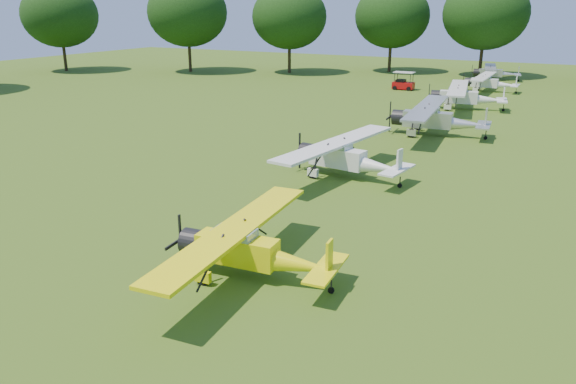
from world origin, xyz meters
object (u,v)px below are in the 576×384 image
object	(u,v)px
aircraft_3	(345,156)
aircraft_6	(489,82)
aircraft_5	(465,95)
golf_cart	(403,84)
aircraft_7	(494,72)
aircraft_4	(435,117)
aircraft_2	(249,248)

from	to	relation	value
aircraft_3	aircraft_6	xyz separation A→B (m)	(1.51, 37.96, -0.14)
aircraft_5	golf_cart	size ratio (longest dim) A/B	4.73
aircraft_3	aircraft_7	size ratio (longest dim) A/B	1.13
aircraft_4	aircraft_6	world-z (taller)	aircraft_4
golf_cart	aircraft_2	bearing A→B (deg)	-80.15
aircraft_2	aircraft_4	size ratio (longest dim) A/B	0.84
aircraft_5	golf_cart	world-z (taller)	aircraft_5
aircraft_5	aircraft_3	bearing A→B (deg)	-102.74
aircraft_2	golf_cart	world-z (taller)	golf_cart
aircraft_3	aircraft_6	size ratio (longest dim) A/B	1.13
aircraft_3	aircraft_7	bearing A→B (deg)	97.28
aircraft_2	aircraft_6	distance (m)	50.84
aircraft_2	aircraft_3	distance (m)	12.99
aircraft_3	aircraft_4	xyz separation A→B (m)	(1.76, 12.94, 0.11)
aircraft_2	aircraft_6	bearing A→B (deg)	85.33
aircraft_2	aircraft_6	size ratio (longest dim) A/B	1.03
aircraft_2	aircraft_5	bearing A→B (deg)	85.54
aircraft_3	aircraft_5	world-z (taller)	aircraft_5
aircraft_2	golf_cart	xyz separation A→B (m)	(-9.03, 47.91, -0.46)
aircraft_5	aircraft_6	xyz separation A→B (m)	(0.09, 12.72, -0.18)
aircraft_6	aircraft_7	xyz separation A→B (m)	(-1.01, 10.62, -0.00)
aircraft_3	aircraft_2	bearing A→B (deg)	-74.66
aircraft_2	aircraft_3	world-z (taller)	aircraft_3
aircraft_7	golf_cart	world-z (taller)	golf_cart
aircraft_2	aircraft_4	bearing A→B (deg)	84.98
aircraft_4	aircraft_6	size ratio (longest dim) A/B	1.23
aircraft_4	aircraft_2	bearing A→B (deg)	-95.60
aircraft_7	aircraft_2	bearing A→B (deg)	-98.30
aircraft_5	golf_cart	distance (m)	13.15
golf_cart	aircraft_7	bearing A→B (deg)	59.13
aircraft_2	aircraft_3	size ratio (longest dim) A/B	0.91
aircraft_4	aircraft_6	xyz separation A→B (m)	(-0.25, 25.02, -0.24)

